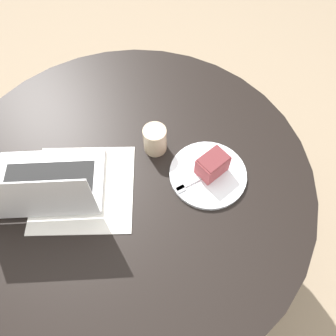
% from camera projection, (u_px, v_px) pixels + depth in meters
% --- Properties ---
extents(ground_plane, '(12.00, 12.00, 0.00)m').
position_uv_depth(ground_plane, '(143.00, 246.00, 1.63)').
color(ground_plane, gray).
extents(dining_table, '(1.15, 1.15, 0.72)m').
position_uv_depth(dining_table, '(133.00, 195.00, 1.13)').
color(dining_table, black).
rests_on(dining_table, ground_plane).
extents(paper_document, '(0.29, 0.30, 0.00)m').
position_uv_depth(paper_document, '(84.00, 188.00, 0.98)').
color(paper_document, white).
rests_on(paper_document, dining_table).
extents(plate, '(0.24, 0.24, 0.01)m').
position_uv_depth(plate, '(208.00, 174.00, 1.00)').
color(plate, silver).
rests_on(plate, dining_table).
extents(cake_slice, '(0.10, 0.11, 0.07)m').
position_uv_depth(cake_slice, '(212.00, 165.00, 0.97)').
color(cake_slice, '#B74C51').
rests_on(cake_slice, plate).
extents(fork, '(0.10, 0.16, 0.00)m').
position_uv_depth(fork, '(195.00, 180.00, 0.98)').
color(fork, silver).
rests_on(fork, plate).
extents(coffee_glass, '(0.07, 0.07, 0.09)m').
position_uv_depth(coffee_glass, '(155.00, 140.00, 1.02)').
color(coffee_glass, '#C6AD89').
rests_on(coffee_glass, dining_table).
extents(laptop, '(0.24, 0.33, 0.22)m').
position_uv_depth(laptop, '(45.00, 186.00, 0.95)').
color(laptop, silver).
rests_on(laptop, dining_table).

